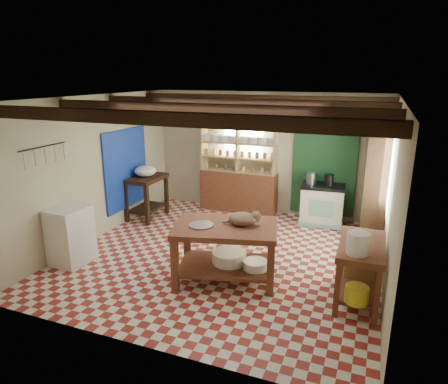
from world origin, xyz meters
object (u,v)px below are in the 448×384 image
at_px(work_table, 226,252).
at_px(cat, 243,219).
at_px(stove, 322,204).
at_px(white_cabinet, 70,235).
at_px(right_counter, 359,272).
at_px(prep_table, 147,197).

height_order(work_table, cat, cat).
distance_m(stove, white_cabinet, 4.78).
height_order(stove, right_counter, same).
distance_m(work_table, white_cabinet, 2.55).
relative_size(stove, cat, 2.02).
xyz_separation_m(prep_table, white_cabinet, (-0.02, -2.25, 0.01)).
distance_m(stove, cat, 2.87).
relative_size(white_cabinet, cat, 2.22).
distance_m(stove, prep_table, 3.64).
height_order(stove, prep_table, prep_table).
bearing_deg(prep_table, stove, 16.17).
bearing_deg(stove, right_counter, -76.50).
relative_size(work_table, right_counter, 1.28).
height_order(work_table, white_cabinet, white_cabinet).
height_order(white_cabinet, cat, cat).
bearing_deg(stove, white_cabinet, -141.67).
height_order(stove, white_cabinet, white_cabinet).
xyz_separation_m(work_table, cat, (0.23, 0.11, 0.51)).
xyz_separation_m(stove, cat, (-0.78, -2.71, 0.52)).
relative_size(white_cabinet, right_counter, 0.80).
height_order(prep_table, white_cabinet, white_cabinet).
relative_size(stove, right_counter, 0.73).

